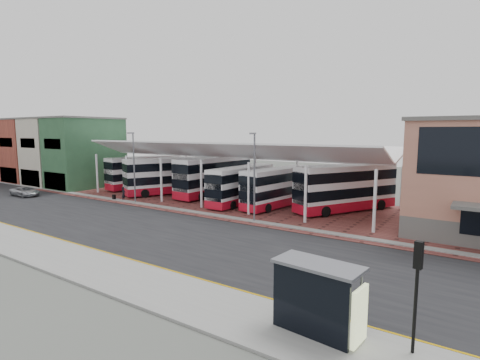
% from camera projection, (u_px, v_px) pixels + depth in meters
% --- Properties ---
extents(ground, '(140.00, 140.00, 0.00)m').
position_uv_depth(ground, '(192.00, 234.00, 29.93)').
color(ground, '#494D47').
extents(road, '(120.00, 14.00, 0.02)m').
position_uv_depth(road, '(183.00, 237.00, 29.11)').
color(road, black).
rests_on(road, ground).
extents(forecourt, '(72.00, 16.00, 0.06)m').
position_uv_depth(forecourt, '(287.00, 209.00, 39.53)').
color(forecourt, brown).
rests_on(forecourt, ground).
extents(sidewalk, '(120.00, 4.00, 0.14)m').
position_uv_depth(sidewalk, '(93.00, 267.00, 22.51)').
color(sidewalk, gray).
rests_on(sidewalk, ground).
extents(north_kerb, '(120.00, 0.80, 0.14)m').
position_uv_depth(north_kerb, '(235.00, 219.00, 35.03)').
color(north_kerb, gray).
rests_on(north_kerb, ground).
extents(yellow_line_near, '(120.00, 0.12, 0.01)m').
position_uv_depth(yellow_line_near, '(120.00, 258.00, 24.16)').
color(yellow_line_near, '#BC8A00').
rests_on(yellow_line_near, road).
extents(yellow_line_far, '(120.00, 0.12, 0.01)m').
position_uv_depth(yellow_line_far, '(124.00, 257.00, 24.41)').
color(yellow_line_far, '#BC8A00').
rests_on(yellow_line_far, road).
extents(canopy, '(37.00, 11.63, 7.07)m').
position_uv_depth(canopy, '(231.00, 152.00, 43.98)').
color(canopy, white).
rests_on(canopy, ground).
extents(shop_green, '(6.40, 10.20, 10.22)m').
position_uv_depth(shop_green, '(86.00, 152.00, 54.87)').
color(shop_green, '#2F5B38').
rests_on(shop_green, ground).
extents(shop_cream, '(6.40, 10.20, 10.22)m').
position_uv_depth(shop_cream, '(61.00, 151.00, 58.46)').
color(shop_cream, '#BDB4A0').
rests_on(shop_cream, ground).
extents(shop_brick, '(6.40, 10.20, 10.22)m').
position_uv_depth(shop_brick, '(38.00, 150.00, 62.05)').
color(shop_brick, brown).
rests_on(shop_brick, ground).
extents(shop_ochre, '(6.40, 10.20, 10.22)m').
position_uv_depth(shop_ochre, '(19.00, 149.00, 65.64)').
color(shop_ochre, tan).
rests_on(shop_ochre, ground).
extents(lamp_west, '(0.16, 0.90, 8.07)m').
position_uv_depth(lamp_west, '(134.00, 165.00, 42.27)').
color(lamp_west, slate).
rests_on(lamp_west, ground).
extents(lamp_east, '(0.16, 0.90, 8.07)m').
position_uv_depth(lamp_east, '(254.00, 174.00, 33.43)').
color(lamp_east, slate).
rests_on(lamp_east, ground).
extents(bus_0, '(4.43, 11.28, 4.54)m').
position_uv_depth(bus_0, '(144.00, 172.00, 54.06)').
color(bus_0, white).
rests_on(bus_0, forecourt).
extents(bus_1, '(7.33, 11.40, 4.70)m').
position_uv_depth(bus_1, '(169.00, 176.00, 48.78)').
color(bus_1, white).
rests_on(bus_1, forecourt).
extents(bus_2, '(3.52, 12.02, 4.90)m').
position_uv_depth(bus_2, '(214.00, 176.00, 47.54)').
color(bus_2, white).
rests_on(bus_2, forecourt).
extents(bus_3, '(2.72, 10.21, 4.19)m').
position_uv_depth(bus_3, '(241.00, 185.00, 42.12)').
color(bus_3, white).
rests_on(bus_3, forecourt).
extents(bus_4, '(3.74, 10.39, 4.19)m').
position_uv_depth(bus_4, '(278.00, 188.00, 40.45)').
color(bus_4, white).
rests_on(bus_4, forecourt).
extents(bus_5, '(7.88, 11.35, 4.74)m').
position_uv_depth(bus_5, '(346.00, 188.00, 38.20)').
color(bus_5, white).
rests_on(bus_5, forecourt).
extents(silver_car, '(4.34, 2.09, 1.19)m').
position_uv_depth(silver_car, '(25.00, 191.00, 47.49)').
color(silver_car, '#A6A7AD').
rests_on(silver_car, road).
extents(pedestrian, '(0.59, 0.70, 1.62)m').
position_uv_depth(pedestrian, '(124.00, 194.00, 44.08)').
color(pedestrian, black).
rests_on(pedestrian, forecourt).
extents(suitcase, '(0.37, 0.26, 0.64)m').
position_uv_depth(suitcase, '(114.00, 197.00, 44.64)').
color(suitcase, black).
rests_on(suitcase, forecourt).
extents(bus_shelter, '(3.70, 1.98, 2.85)m').
position_uv_depth(bus_shelter, '(321.00, 294.00, 14.53)').
color(bus_shelter, black).
rests_on(bus_shelter, sidewalk).
extents(traffic_signal_west, '(0.31, 0.27, 4.20)m').
position_uv_depth(traffic_signal_west, '(417.00, 279.00, 13.32)').
color(traffic_signal_west, black).
rests_on(traffic_signal_west, sidewalk).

